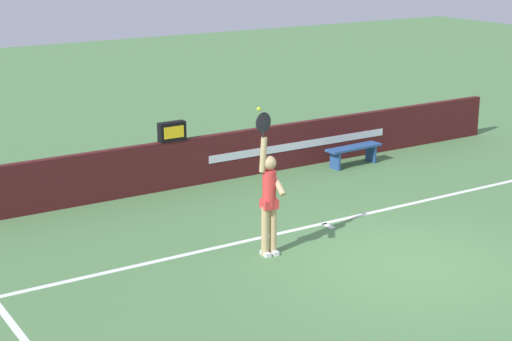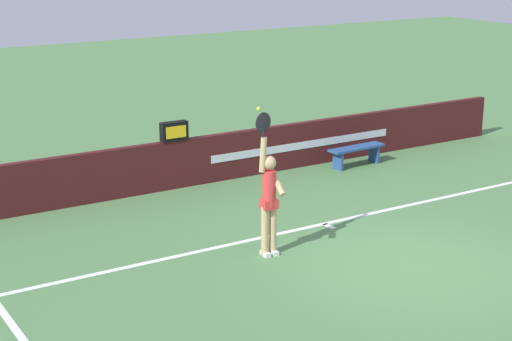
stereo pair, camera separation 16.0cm
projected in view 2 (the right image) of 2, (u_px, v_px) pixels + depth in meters
The scene contains 7 objects.
ground_plane at pixel (408, 265), 13.69m from camera, with size 60.00×60.00×0.00m, color #4F7C47.
court_lines at pixel (427, 274), 13.32m from camera, with size 12.50×5.75×0.00m.
back_wall at pixel (231, 155), 18.33m from camera, with size 15.47×0.17×1.05m.
speed_display at pixel (174, 131), 17.43m from camera, with size 0.59×0.20×0.41m.
tennis_player at pixel (269, 197), 13.84m from camera, with size 0.45×0.48×2.50m.
tennis_ball at pixel (259, 109), 13.33m from camera, with size 0.07×0.07×0.07m.
courtside_bench_near at pixel (357, 151), 19.35m from camera, with size 1.48×0.43×0.46m.
Camera 2 is at (-8.81, -9.51, 5.31)m, focal length 58.22 mm.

